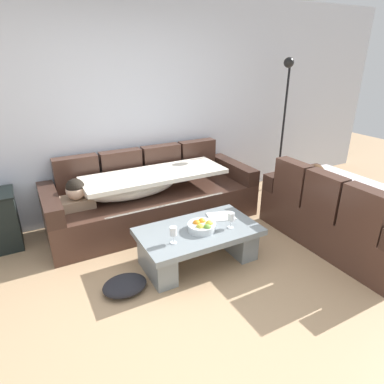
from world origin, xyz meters
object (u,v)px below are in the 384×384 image
(coffee_table, at_px, (198,241))
(open_magazine, at_px, (221,216))
(wine_glass_near_right, at_px, (231,217))
(floor_lamp, at_px, (284,118))
(couch_near_window, at_px, (343,215))
(couch_along_wall, at_px, (150,198))
(fruit_bowl, at_px, (202,226))
(crumpled_garment, at_px, (125,285))
(wine_glass_near_left, at_px, (173,232))

(coffee_table, xyz_separation_m, open_magazine, (0.34, 0.12, 0.15))
(wine_glass_near_right, height_order, open_magazine, wine_glass_near_right)
(coffee_table, distance_m, floor_lamp, 2.55)
(couch_near_window, distance_m, wine_glass_near_right, 1.35)
(couch_near_window, xyz_separation_m, coffee_table, (-1.61, 0.41, -0.10))
(couch_along_wall, xyz_separation_m, coffee_table, (0.11, -1.05, -0.09))
(open_magazine, bearing_deg, fruit_bowl, -138.61)
(couch_along_wall, distance_m, coffee_table, 1.06)
(open_magazine, bearing_deg, crumpled_garment, -153.87)
(couch_near_window, bearing_deg, crumpled_garment, 82.50)
(couch_along_wall, distance_m, open_magazine, 1.04)
(coffee_table, height_order, fruit_bowl, fruit_bowl)
(wine_glass_near_left, bearing_deg, couch_along_wall, 79.17)
(coffee_table, xyz_separation_m, crumpled_garment, (-0.81, -0.09, -0.18))
(fruit_bowl, bearing_deg, wine_glass_near_right, -17.92)
(couch_near_window, bearing_deg, couch_along_wall, 49.66)
(coffee_table, bearing_deg, fruit_bowl, -64.50)
(fruit_bowl, bearing_deg, wine_glass_near_left, -166.77)
(fruit_bowl, distance_m, wine_glass_near_right, 0.30)
(couch_near_window, bearing_deg, wine_glass_near_left, 81.46)
(wine_glass_near_right, height_order, floor_lamp, floor_lamp)
(couch_near_window, distance_m, wine_glass_near_left, 1.97)
(fruit_bowl, distance_m, floor_lamp, 2.50)
(couch_along_wall, xyz_separation_m, crumpled_garment, (-0.71, -1.14, -0.27))
(couch_along_wall, bearing_deg, couch_near_window, -40.34)
(coffee_table, relative_size, open_magazine, 4.29)
(fruit_bowl, height_order, crumpled_garment, fruit_bowl)
(wine_glass_near_right, bearing_deg, open_magazine, 79.31)
(fruit_bowl, xyz_separation_m, wine_glass_near_left, (-0.35, -0.08, 0.07))
(wine_glass_near_left, height_order, crumpled_garment, wine_glass_near_left)
(fruit_bowl, height_order, wine_glass_near_left, wine_glass_near_left)
(wine_glass_near_left, distance_m, wine_glass_near_right, 0.63)
(fruit_bowl, bearing_deg, couch_along_wall, 96.59)
(wine_glass_near_left, xyz_separation_m, floor_lamp, (2.42, 1.29, 0.62))
(couch_along_wall, distance_m, couch_near_window, 2.25)
(couch_along_wall, xyz_separation_m, couch_near_window, (1.72, -1.46, 0.01))
(coffee_table, bearing_deg, wine_glass_near_left, -160.25)
(couch_along_wall, bearing_deg, open_magazine, -64.19)
(open_magazine, bearing_deg, couch_along_wall, 131.65)
(wine_glass_near_right, height_order, crumpled_garment, wine_glass_near_right)
(couch_near_window, relative_size, coffee_table, 1.45)
(wine_glass_near_left, xyz_separation_m, open_magazine, (0.67, 0.24, -0.11))
(fruit_bowl, bearing_deg, crumpled_garment, -176.24)
(open_magazine, xyz_separation_m, floor_lamp, (1.75, 1.05, 0.73))
(coffee_table, distance_m, fruit_bowl, 0.19)
(open_magazine, height_order, floor_lamp, floor_lamp)
(open_magazine, relative_size, crumpled_garment, 0.70)
(wine_glass_near_left, height_order, floor_lamp, floor_lamp)
(wine_glass_near_left, bearing_deg, coffee_table, 19.75)
(couch_near_window, xyz_separation_m, crumpled_garment, (-2.42, 0.32, -0.27))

